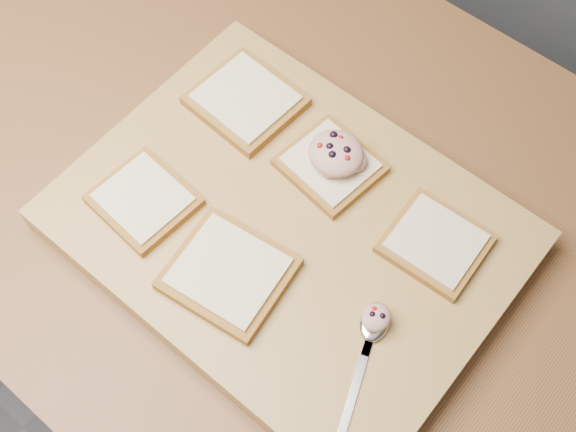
{
  "coord_description": "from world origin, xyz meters",
  "views": [
    {
      "loc": [
        0.25,
        -0.36,
        1.71
      ],
      "look_at": [
        -0.0,
        -0.05,
        0.96
      ],
      "focal_mm": 45.0,
      "sensor_mm": 36.0,
      "label": 1
    }
  ],
  "objects_px": {
    "bread_far_center": "(330,165)",
    "tuna_salad_dollop": "(336,153)",
    "cutting_board": "(288,230)",
    "spoon": "(372,332)"
  },
  "relations": [
    {
      "from": "bread_far_center",
      "to": "tuna_salad_dollop",
      "type": "relative_size",
      "value": 1.76
    },
    {
      "from": "cutting_board",
      "to": "spoon",
      "type": "relative_size",
      "value": 3.29
    },
    {
      "from": "cutting_board",
      "to": "bread_far_center",
      "type": "distance_m",
      "value": 0.1
    },
    {
      "from": "cutting_board",
      "to": "tuna_salad_dollop",
      "type": "distance_m",
      "value": 0.11
    },
    {
      "from": "bread_far_center",
      "to": "tuna_salad_dollop",
      "type": "height_order",
      "value": "tuna_salad_dollop"
    },
    {
      "from": "tuna_salad_dollop",
      "to": "spoon",
      "type": "relative_size",
      "value": 0.44
    },
    {
      "from": "tuna_salad_dollop",
      "to": "cutting_board",
      "type": "bearing_deg",
      "value": -87.3
    },
    {
      "from": "cutting_board",
      "to": "spoon",
      "type": "xyz_separation_m",
      "value": [
        0.16,
        -0.05,
        0.03
      ]
    },
    {
      "from": "cutting_board",
      "to": "tuna_salad_dollop",
      "type": "xyz_separation_m",
      "value": [
        -0.0,
        0.1,
        0.05
      ]
    },
    {
      "from": "spoon",
      "to": "bread_far_center",
      "type": "bearing_deg",
      "value": 140.27
    }
  ]
}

